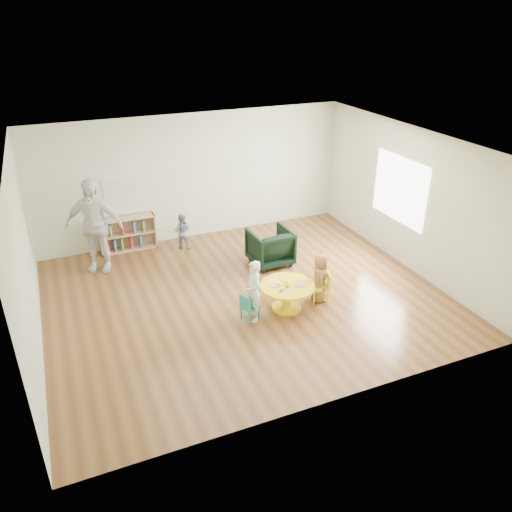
{
  "coord_description": "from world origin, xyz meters",
  "views": [
    {
      "loc": [
        -2.89,
        -7.35,
        4.8
      ],
      "look_at": [
        0.1,
        -0.3,
        0.95
      ],
      "focal_mm": 35.0,
      "sensor_mm": 36.0,
      "label": 1
    }
  ],
  "objects_px": {
    "armchair": "(270,247)",
    "child_left": "(254,291)",
    "activity_table": "(287,292)",
    "adult_caretaker": "(94,226)",
    "bookshelf": "(127,234)",
    "child_right": "(320,278)",
    "kid_chair_right": "(323,286)",
    "kid_chair_left": "(248,307)",
    "toddler": "(182,231)"
  },
  "relations": [
    {
      "from": "kid_chair_right",
      "to": "toddler",
      "type": "relative_size",
      "value": 0.72
    },
    {
      "from": "bookshelf",
      "to": "child_right",
      "type": "relative_size",
      "value": 1.31
    },
    {
      "from": "armchair",
      "to": "child_left",
      "type": "bearing_deg",
      "value": 55.76
    },
    {
      "from": "child_right",
      "to": "kid_chair_left",
      "type": "bearing_deg",
      "value": 115.65
    },
    {
      "from": "activity_table",
      "to": "child_left",
      "type": "relative_size",
      "value": 0.87
    },
    {
      "from": "armchair",
      "to": "child_left",
      "type": "distance_m",
      "value": 2.1
    },
    {
      "from": "kid_chair_left",
      "to": "toddler",
      "type": "bearing_deg",
      "value": 166.14
    },
    {
      "from": "armchair",
      "to": "toddler",
      "type": "distance_m",
      "value": 2.05
    },
    {
      "from": "child_left",
      "to": "adult_caretaker",
      "type": "xyz_separation_m",
      "value": [
        -2.17,
        2.91,
        0.41
      ]
    },
    {
      "from": "activity_table",
      "to": "adult_caretaker",
      "type": "height_order",
      "value": "adult_caretaker"
    },
    {
      "from": "kid_chair_right",
      "to": "adult_caretaker",
      "type": "xyz_separation_m",
      "value": [
        -3.54,
        2.85,
        0.65
      ]
    },
    {
      "from": "child_left",
      "to": "child_right",
      "type": "distance_m",
      "value": 1.34
    },
    {
      "from": "child_left",
      "to": "armchair",
      "type": "bearing_deg",
      "value": 149.77
    },
    {
      "from": "child_left",
      "to": "toddler",
      "type": "xyz_separation_m",
      "value": [
        -0.35,
        3.21,
        -0.15
      ]
    },
    {
      "from": "activity_table",
      "to": "adult_caretaker",
      "type": "xyz_separation_m",
      "value": [
        -2.84,
        2.83,
        0.63
      ]
    },
    {
      "from": "activity_table",
      "to": "kid_chair_left",
      "type": "xyz_separation_m",
      "value": [
        -0.76,
        -0.08,
        -0.06
      ]
    },
    {
      "from": "activity_table",
      "to": "kid_chair_left",
      "type": "relative_size",
      "value": 1.9
    },
    {
      "from": "kid_chair_left",
      "to": "child_right",
      "type": "bearing_deg",
      "value": 76.09
    },
    {
      "from": "armchair",
      "to": "adult_caretaker",
      "type": "distance_m",
      "value": 3.52
    },
    {
      "from": "armchair",
      "to": "child_right",
      "type": "height_order",
      "value": "child_right"
    },
    {
      "from": "activity_table",
      "to": "child_right",
      "type": "bearing_deg",
      "value": 3.16
    },
    {
      "from": "kid_chair_left",
      "to": "child_left",
      "type": "xyz_separation_m",
      "value": [
        0.09,
        -0.0,
        0.28
      ]
    },
    {
      "from": "kid_chair_right",
      "to": "child_left",
      "type": "bearing_deg",
      "value": 113.91
    },
    {
      "from": "kid_chair_right",
      "to": "child_left",
      "type": "distance_m",
      "value": 1.39
    },
    {
      "from": "kid_chair_right",
      "to": "armchair",
      "type": "xyz_separation_m",
      "value": [
        -0.26,
        1.72,
        0.07
      ]
    },
    {
      "from": "kid_chair_left",
      "to": "child_left",
      "type": "height_order",
      "value": "child_left"
    },
    {
      "from": "child_left",
      "to": "bookshelf",
      "type": "bearing_deg",
      "value": -156.02
    },
    {
      "from": "bookshelf",
      "to": "toddler",
      "type": "xyz_separation_m",
      "value": [
        1.12,
        -0.41,
        0.03
      ]
    },
    {
      "from": "adult_caretaker",
      "to": "child_right",
      "type": "bearing_deg",
      "value": -15.62
    },
    {
      "from": "toddler",
      "to": "armchair",
      "type": "bearing_deg",
      "value": 164.44
    },
    {
      "from": "bookshelf",
      "to": "armchair",
      "type": "xyz_separation_m",
      "value": [
        2.59,
        -1.84,
        0.01
      ]
    },
    {
      "from": "activity_table",
      "to": "kid_chair_right",
      "type": "height_order",
      "value": "kid_chair_right"
    },
    {
      "from": "child_left",
      "to": "toddler",
      "type": "relative_size",
      "value": 1.38
    },
    {
      "from": "kid_chair_left",
      "to": "activity_table",
      "type": "bearing_deg",
      "value": 77.33
    },
    {
      "from": "kid_chair_right",
      "to": "armchair",
      "type": "bearing_deg",
      "value": 30.14
    },
    {
      "from": "kid_chair_left",
      "to": "child_left",
      "type": "distance_m",
      "value": 0.29
    },
    {
      "from": "kid_chair_right",
      "to": "adult_caretaker",
      "type": "relative_size",
      "value": 0.3
    },
    {
      "from": "kid_chair_right",
      "to": "bookshelf",
      "type": "bearing_deg",
      "value": 60.24
    },
    {
      "from": "activity_table",
      "to": "adult_caretaker",
      "type": "bearing_deg",
      "value": 135.13
    },
    {
      "from": "armchair",
      "to": "child_right",
      "type": "xyz_separation_m",
      "value": [
        0.22,
        -1.66,
        0.08
      ]
    },
    {
      "from": "child_right",
      "to": "adult_caretaker",
      "type": "relative_size",
      "value": 0.48
    },
    {
      "from": "toddler",
      "to": "adult_caretaker",
      "type": "xyz_separation_m",
      "value": [
        -1.82,
        -0.3,
        0.56
      ]
    },
    {
      "from": "activity_table",
      "to": "toddler",
      "type": "height_order",
      "value": "toddler"
    },
    {
      "from": "kid_chair_left",
      "to": "armchair",
      "type": "xyz_separation_m",
      "value": [
        1.2,
        1.77,
        0.11
      ]
    },
    {
      "from": "kid_chair_right",
      "to": "child_left",
      "type": "xyz_separation_m",
      "value": [
        -1.37,
        -0.06,
        0.24
      ]
    },
    {
      "from": "toddler",
      "to": "adult_caretaker",
      "type": "distance_m",
      "value": 1.93
    },
    {
      "from": "armchair",
      "to": "child_left",
      "type": "xyz_separation_m",
      "value": [
        -1.11,
        -1.78,
        0.17
      ]
    },
    {
      "from": "bookshelf",
      "to": "child_left",
      "type": "bearing_deg",
      "value": -67.77
    },
    {
      "from": "kid_chair_right",
      "to": "child_left",
      "type": "height_order",
      "value": "child_left"
    },
    {
      "from": "armchair",
      "to": "child_left",
      "type": "relative_size",
      "value": 0.75
    }
  ]
}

